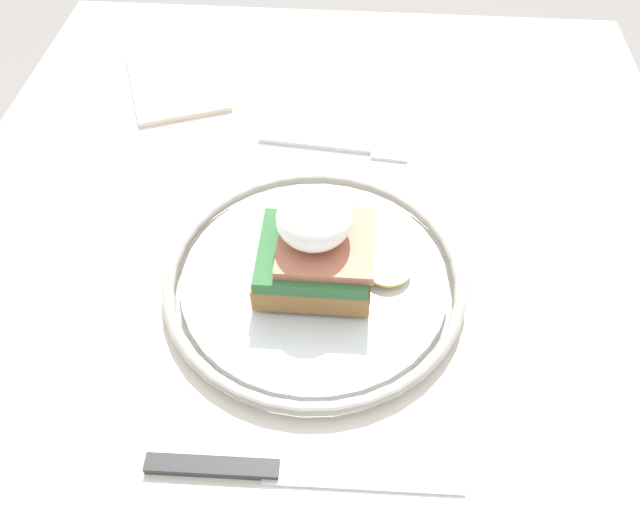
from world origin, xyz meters
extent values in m
cube|color=beige|center=(0.00, 0.00, 0.73)|extent=(0.84, 0.67, 0.03)
cylinder|color=beige|center=(-0.36, -0.28, 0.36)|extent=(0.06, 0.06, 0.71)
cylinder|color=beige|center=(-0.36, 0.28, 0.36)|extent=(0.06, 0.06, 0.71)
cylinder|color=silver|center=(0.02, 0.00, 0.75)|extent=(0.21, 0.21, 0.01)
torus|color=gray|center=(0.02, 0.00, 0.75)|extent=(0.24, 0.24, 0.01)
cube|color=olive|center=(0.02, 0.00, 0.77)|extent=(0.08, 0.09, 0.02)
cube|color=#2D6033|center=(0.02, 0.00, 0.78)|extent=(0.08, 0.08, 0.01)
cube|color=#AD664C|center=(0.02, 0.01, 0.79)|extent=(0.07, 0.07, 0.01)
ellipsoid|color=white|center=(0.01, 0.00, 0.81)|extent=(0.06, 0.06, 0.03)
cylinder|color=#E5C656|center=(0.01, 0.06, 0.76)|extent=(0.04, 0.04, 0.00)
cube|color=silver|center=(-0.15, -0.01, 0.74)|extent=(0.02, 0.11, 0.00)
cube|color=silver|center=(-0.15, 0.06, 0.74)|extent=(0.03, 0.04, 0.00)
cube|color=#2D2D2D|center=(0.17, -0.05, 0.74)|extent=(0.01, 0.09, 0.01)
cube|color=silver|center=(0.17, 0.04, 0.74)|extent=(0.02, 0.13, 0.00)
cube|color=beige|center=(-0.25, -0.17, 0.74)|extent=(0.16, 0.14, 0.01)
camera|label=1|loc=(0.32, 0.03, 1.13)|focal=35.00mm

